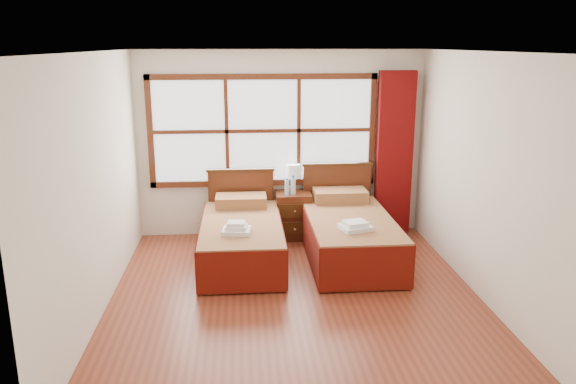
{
  "coord_description": "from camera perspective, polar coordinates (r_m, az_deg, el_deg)",
  "views": [
    {
      "loc": [
        -0.55,
        -5.54,
        2.68
      ],
      "look_at": [
        -0.03,
        0.7,
        1.01
      ],
      "focal_mm": 35.0,
      "sensor_mm": 36.0,
      "label": 1
    }
  ],
  "objects": [
    {
      "name": "bed_right",
      "position": [
        7.26,
        6.17,
        -4.18
      ],
      "size": [
        1.07,
        2.09,
        1.04
      ],
      "color": "#40230D",
      "rests_on": "floor"
    },
    {
      "name": "bottle_far",
      "position": [
        7.75,
        0.52,
        0.66
      ],
      "size": [
        0.07,
        0.07,
        0.27
      ],
      "color": "silver",
      "rests_on": "nightstand"
    },
    {
      "name": "lamp",
      "position": [
        7.89,
        0.54,
        2.05
      ],
      "size": [
        0.2,
        0.2,
        0.38
      ],
      "color": "gold",
      "rests_on": "nightstand"
    },
    {
      "name": "wall_back",
      "position": [
        7.93,
        -0.75,
        4.87
      ],
      "size": [
        4.0,
        0.0,
        4.0
      ],
      "primitive_type": "plane",
      "rotation": [
        1.57,
        0.0,
        0.0
      ],
      "color": "silver",
      "rests_on": "floor"
    },
    {
      "name": "towels_left",
      "position": [
        6.61,
        -5.26,
        -3.71
      ],
      "size": [
        0.35,
        0.32,
        0.14
      ],
      "rotation": [
        0.0,
        0.0,
        -0.11
      ],
      "color": "white",
      "rests_on": "bed_left"
    },
    {
      "name": "wall_right",
      "position": [
        6.25,
        19.42,
        1.28
      ],
      "size": [
        0.0,
        4.5,
        4.5
      ],
      "primitive_type": "plane",
      "rotation": [
        1.57,
        0.0,
        -1.57
      ],
      "color": "silver",
      "rests_on": "floor"
    },
    {
      "name": "window",
      "position": [
        7.84,
        -2.56,
        6.23
      ],
      "size": [
        3.16,
        0.06,
        1.56
      ],
      "color": "white",
      "rests_on": "wall_back"
    },
    {
      "name": "nightstand",
      "position": [
        7.92,
        0.54,
        -2.38
      ],
      "size": [
        0.49,
        0.48,
        0.65
      ],
      "color": "#502311",
      "rests_on": "floor"
    },
    {
      "name": "wall_left",
      "position": [
        5.89,
        -18.92,
        0.53
      ],
      "size": [
        0.0,
        4.5,
        4.5
      ],
      "primitive_type": "plane",
      "rotation": [
        1.57,
        0.0,
        1.57
      ],
      "color": "silver",
      "rests_on": "floor"
    },
    {
      "name": "bottle_near",
      "position": [
        7.69,
        -0.1,
        0.45
      ],
      "size": [
        0.06,
        0.06,
        0.24
      ],
      "color": "silver",
      "rests_on": "nightstand"
    },
    {
      "name": "ceiling",
      "position": [
        5.56,
        0.89,
        14.07
      ],
      "size": [
        4.5,
        4.5,
        0.0
      ],
      "primitive_type": "plane",
      "rotation": [
        3.14,
        0.0,
        0.0
      ],
      "color": "white",
      "rests_on": "wall_back"
    },
    {
      "name": "curtain",
      "position": [
        8.08,
        10.74,
        3.87
      ],
      "size": [
        0.5,
        0.16,
        2.3
      ],
      "primitive_type": "cube",
      "color": "#6B0A0A",
      "rests_on": "wall_back"
    },
    {
      "name": "towels_right",
      "position": [
        6.65,
        6.84,
        -3.45
      ],
      "size": [
        0.41,
        0.38,
        0.1
      ],
      "rotation": [
        0.0,
        0.0,
        0.27
      ],
      "color": "white",
      "rests_on": "bed_right"
    },
    {
      "name": "bed_left",
      "position": [
        7.14,
        -4.73,
        -4.62
      ],
      "size": [
        1.01,
        2.03,
        0.98
      ],
      "color": "#40230D",
      "rests_on": "floor"
    },
    {
      "name": "floor",
      "position": [
        6.18,
        0.79,
        -10.82
      ],
      "size": [
        4.5,
        4.5,
        0.0
      ],
      "primitive_type": "plane",
      "color": "brown",
      "rests_on": "ground"
    }
  ]
}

